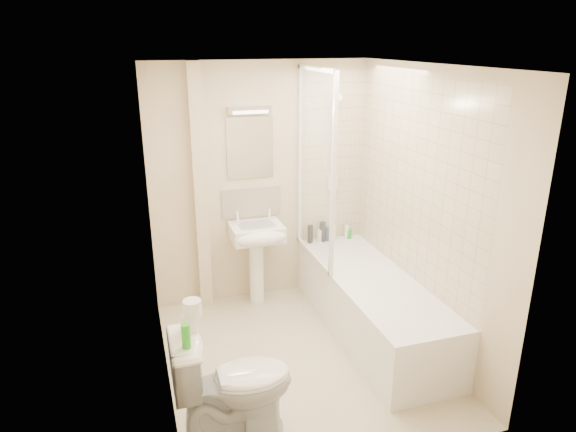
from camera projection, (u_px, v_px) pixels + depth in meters
name	position (u px, v px, depth m)	size (l,w,h in m)	color
floor	(301.00, 357.00, 4.39)	(2.50, 2.50, 0.00)	beige
wall_back	(261.00, 185.00, 5.12)	(2.20, 0.02, 2.40)	beige
wall_left	(157.00, 242.00, 3.68)	(0.02, 2.50, 2.40)	beige
wall_right	(426.00, 212.00, 4.31)	(0.02, 2.50, 2.40)	beige
ceiling	(303.00, 66.00, 3.60)	(2.20, 2.50, 0.02)	white
tile_back	(332.00, 158.00, 5.25)	(0.70, 0.01, 1.75)	beige
tile_right	(414.00, 181.00, 4.41)	(0.01, 2.10, 1.75)	beige
pipe_boxing	(200.00, 192.00, 4.89)	(0.12, 0.12, 2.40)	beige
splashback	(251.00, 202.00, 5.14)	(0.60, 0.01, 0.30)	beige
mirror	(250.00, 148.00, 4.95)	(0.46, 0.01, 0.60)	white
strip_light	(250.00, 110.00, 4.81)	(0.42, 0.07, 0.07)	silver
bathtub	(371.00, 304.00, 4.69)	(0.70, 2.10, 0.55)	white
shower_screen	(315.00, 168.00, 4.75)	(0.04, 0.92, 1.80)	white
shower_fixture	(334.00, 147.00, 5.17)	(0.10, 0.16, 0.99)	white
pedestal_sink	(258.00, 242.00, 5.05)	(0.50, 0.47, 0.97)	white
bottle_black_a	(310.00, 234.00, 5.36)	(0.06, 0.06, 0.19)	black
bottle_white_a	(319.00, 236.00, 5.40)	(0.05, 0.05, 0.13)	white
bottle_black_b	(323.00, 232.00, 5.40)	(0.06, 0.06, 0.21)	black
bottle_blue	(328.00, 234.00, 5.43)	(0.05, 0.05, 0.15)	navy
bottle_cream	(334.00, 233.00, 5.44)	(0.05, 0.05, 0.16)	#F5E1BE
bottle_white_b	(347.00, 232.00, 5.49)	(0.05, 0.05, 0.14)	white
bottle_green	(348.00, 234.00, 5.50)	(0.07, 0.07, 0.10)	green
toilet	(233.00, 383.00, 3.42)	(0.80, 0.46, 0.81)	white
toilet_roll_lower	(190.00, 323.00, 3.28)	(0.11, 0.11, 0.10)	white
toilet_roll_upper	(192.00, 308.00, 3.26)	(0.12, 0.12, 0.11)	white
green_bottle	(186.00, 336.00, 3.08)	(0.05, 0.05, 0.16)	green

